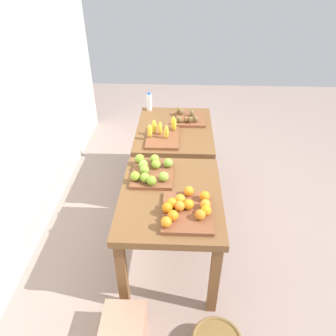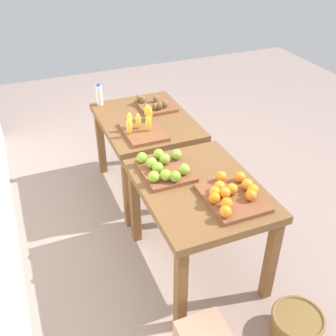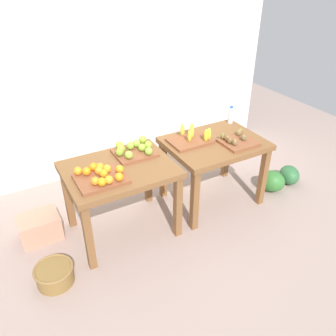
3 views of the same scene
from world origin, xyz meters
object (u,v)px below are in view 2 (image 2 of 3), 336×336
(orange_bin, at_px, (232,194))
(kiwi_bin, at_px, (155,105))
(apple_bin, at_px, (164,168))
(display_table_right, at_px, (146,130))
(banana_crate, at_px, (142,128))
(watermelon_pile, at_px, (139,133))
(display_table_left, at_px, (199,199))
(wicker_basket, at_px, (297,324))
(water_bottle, at_px, (99,95))

(orange_bin, distance_m, kiwi_bin, 1.52)
(apple_bin, bearing_deg, display_table_right, -11.01)
(banana_crate, xyz_separation_m, kiwi_bin, (0.41, -0.27, -0.01))
(apple_bin, distance_m, watermelon_pile, 1.94)
(display_table_right, bearing_deg, display_table_left, 180.00)
(wicker_basket, bearing_deg, kiwi_bin, 5.27)
(wicker_basket, bearing_deg, apple_bin, 26.48)
(water_bottle, bearing_deg, kiwi_bin, -120.06)
(display_table_right, xyz_separation_m, apple_bin, (-0.88, 0.17, 0.16))
(kiwi_bin, relative_size, wicker_basket, 1.03)
(display_table_right, height_order, wicker_basket, display_table_right)
(display_table_left, relative_size, water_bottle, 4.89)
(water_bottle, bearing_deg, apple_bin, -174.11)
(water_bottle, relative_size, watermelon_pile, 0.32)
(display_table_left, height_order, banana_crate, banana_crate)
(banana_crate, xyz_separation_m, watermelon_pile, (1.12, -0.32, -0.69))
(display_table_left, xyz_separation_m, orange_bin, (-0.22, -0.12, 0.16))
(banana_crate, bearing_deg, watermelon_pile, -16.11)
(display_table_right, relative_size, apple_bin, 2.43)
(display_table_right, xyz_separation_m, orange_bin, (-1.34, -0.12, 0.16))
(apple_bin, distance_m, banana_crate, 0.65)
(display_table_left, relative_size, orange_bin, 2.30)
(display_table_left, distance_m, wicker_basket, 1.05)
(banana_crate, distance_m, wicker_basket, 1.90)
(display_table_right, distance_m, banana_crate, 0.30)
(watermelon_pile, bearing_deg, orange_bin, 177.68)
(watermelon_pile, bearing_deg, apple_bin, 167.75)
(orange_bin, height_order, apple_bin, apple_bin)
(display_table_right, height_order, water_bottle, water_bottle)
(display_table_right, distance_m, watermelon_pile, 1.06)
(banana_crate, bearing_deg, apple_bin, 174.69)
(watermelon_pile, bearing_deg, display_table_left, 173.95)
(banana_crate, bearing_deg, water_bottle, 16.19)
(display_table_left, xyz_separation_m, banana_crate, (0.89, 0.11, 0.16))
(display_table_right, bearing_deg, apple_bin, 168.99)
(banana_crate, relative_size, water_bottle, 2.07)
(kiwi_bin, bearing_deg, banana_crate, 146.92)
(banana_crate, distance_m, kiwi_bin, 0.49)
(water_bottle, bearing_deg, orange_bin, -166.41)
(apple_bin, distance_m, water_bottle, 1.33)
(display_table_left, relative_size, apple_bin, 2.43)
(display_table_left, height_order, wicker_basket, display_table_left)
(display_table_left, bearing_deg, display_table_right, 0.00)
(apple_bin, relative_size, banana_crate, 0.97)
(kiwi_bin, bearing_deg, display_table_left, 173.15)
(orange_bin, xyz_separation_m, watermelon_pile, (2.23, -0.09, -0.69))
(display_table_left, bearing_deg, apple_bin, 35.63)
(watermelon_pile, bearing_deg, kiwi_bin, 175.41)
(display_table_left, distance_m, watermelon_pile, 2.09)
(display_table_left, relative_size, kiwi_bin, 2.89)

